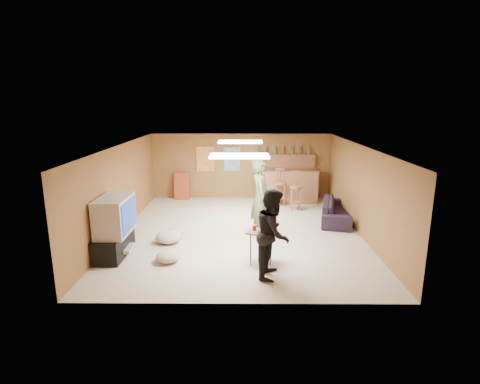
{
  "coord_description": "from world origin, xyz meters",
  "views": [
    {
      "loc": [
        0.07,
        -9.06,
        3.25
      ],
      "look_at": [
        0.0,
        0.2,
        1.0
      ],
      "focal_mm": 28.0,
      "sensor_mm": 36.0,
      "label": 1
    }
  ],
  "objects_px": {
    "person_olive": "(261,199)",
    "sofa": "(337,211)",
    "person_black": "(273,233)",
    "tv_body": "(115,215)",
    "tray_table": "(260,247)",
    "bar_counter": "(286,186)"
  },
  "relations": [
    {
      "from": "person_olive",
      "to": "sofa",
      "type": "xyz_separation_m",
      "value": [
        2.2,
        1.37,
        -0.7
      ]
    },
    {
      "from": "bar_counter",
      "to": "person_olive",
      "type": "height_order",
      "value": "person_olive"
    },
    {
      "from": "tv_body",
      "to": "sofa",
      "type": "xyz_separation_m",
      "value": [
        5.35,
        2.45,
        -0.61
      ]
    },
    {
      "from": "person_olive",
      "to": "sofa",
      "type": "relative_size",
      "value": 1.0
    },
    {
      "from": "person_olive",
      "to": "person_black",
      "type": "xyz_separation_m",
      "value": [
        0.14,
        -2.04,
        -0.14
      ]
    },
    {
      "from": "tv_body",
      "to": "tray_table",
      "type": "distance_m",
      "value": 3.15
    },
    {
      "from": "person_olive",
      "to": "person_black",
      "type": "height_order",
      "value": "person_olive"
    },
    {
      "from": "person_olive",
      "to": "tv_body",
      "type": "bearing_deg",
      "value": 109.39
    },
    {
      "from": "bar_counter",
      "to": "sofa",
      "type": "bearing_deg",
      "value": -59.01
    },
    {
      "from": "tv_body",
      "to": "sofa",
      "type": "distance_m",
      "value": 5.92
    },
    {
      "from": "bar_counter",
      "to": "person_olive",
      "type": "xyz_separation_m",
      "value": [
        -1.0,
        -3.37,
        0.43
      ]
    },
    {
      "from": "person_olive",
      "to": "person_black",
      "type": "bearing_deg",
      "value": -175.67
    },
    {
      "from": "bar_counter",
      "to": "sofa",
      "type": "relative_size",
      "value": 1.01
    },
    {
      "from": "tv_body",
      "to": "person_black",
      "type": "bearing_deg",
      "value": -16.12
    },
    {
      "from": "tv_body",
      "to": "person_black",
      "type": "height_order",
      "value": "person_black"
    },
    {
      "from": "sofa",
      "to": "person_black",
      "type": "bearing_deg",
      "value": 162.8
    },
    {
      "from": "tv_body",
      "to": "tray_table",
      "type": "height_order",
      "value": "tv_body"
    },
    {
      "from": "bar_counter",
      "to": "person_black",
      "type": "relative_size",
      "value": 1.18
    },
    {
      "from": "sofa",
      "to": "bar_counter",
      "type": "bearing_deg",
      "value": 44.98
    },
    {
      "from": "sofa",
      "to": "tv_body",
      "type": "bearing_deg",
      "value": 128.62
    },
    {
      "from": "sofa",
      "to": "tray_table",
      "type": "xyz_separation_m",
      "value": [
        -2.27,
        -2.81,
        0.05
      ]
    },
    {
      "from": "tv_body",
      "to": "person_olive",
      "type": "distance_m",
      "value": 3.33
    }
  ]
}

